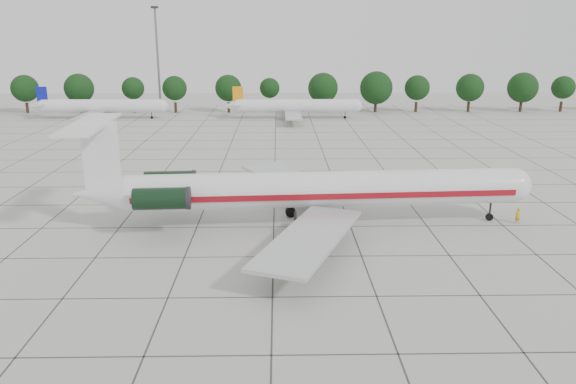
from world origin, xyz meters
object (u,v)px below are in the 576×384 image
(main_airliner, at_px, (300,189))
(bg_airliner_c, at_px, (296,106))
(ground_crew, at_px, (517,216))
(floodlight_mast, at_px, (157,52))
(bg_airliner_b, at_px, (101,106))

(main_airliner, distance_m, bg_airliner_c, 73.91)
(ground_crew, distance_m, bg_airliner_c, 76.61)
(main_airliner, relative_size, ground_crew, 28.05)
(main_airliner, xyz_separation_m, floodlight_mast, (-32.69, 91.58, 10.34))
(ground_crew, height_order, floodlight_mast, floodlight_mast)
(ground_crew, bearing_deg, bg_airliner_b, -67.30)
(bg_airliner_b, bearing_deg, floodlight_mast, 59.53)
(bg_airliner_b, bearing_deg, main_airliner, -60.14)
(bg_airliner_c, relative_size, floodlight_mast, 1.11)
(main_airliner, xyz_separation_m, bg_airliner_b, (-42.76, 74.47, -1.03))
(main_airliner, height_order, bg_airliner_c, main_airliner)
(main_airliner, relative_size, floodlight_mast, 1.87)
(bg_airliner_b, relative_size, bg_airliner_c, 1.00)
(main_airliner, height_order, ground_crew, main_airliner)
(ground_crew, bearing_deg, floodlight_mast, -77.47)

